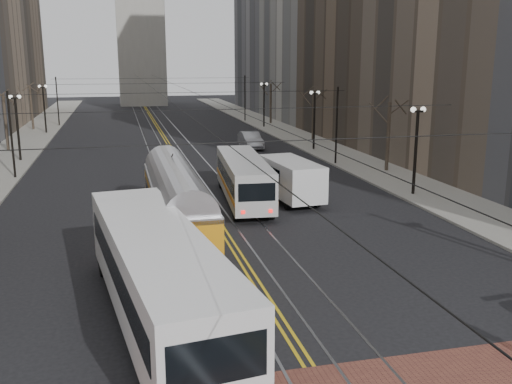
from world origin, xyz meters
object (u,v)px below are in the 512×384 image
streetcar (177,210)px  sedan_silver (251,140)px  cargo_van (291,181)px  sedan_grey (247,172)px  pedestrian_a (252,368)px  rear_bus (243,180)px  transit_bus (158,280)px

streetcar → sedan_silver: streetcar is taller
cargo_van → streetcar: bearing=-146.9°
sedan_grey → pedestrian_a: pedestrian_a is taller
pedestrian_a → rear_bus: bearing=-3.7°
rear_bus → sedan_silver: 22.55m
pedestrian_a → cargo_van: bearing=-11.7°
rear_bus → sedan_silver: (5.53, 21.85, -0.59)m
sedan_silver → cargo_van: bearing=-96.5°
rear_bus → pedestrian_a: bearing=-97.0°
transit_bus → streetcar: transit_bus is taller
rear_bus → cargo_van: size_ratio=1.82×
sedan_silver → transit_bus: bearing=-107.4°
cargo_van → sedan_grey: cargo_van is taller
transit_bus → sedan_grey: bearing=62.5°
transit_bus → cargo_van: bearing=51.2°
sedan_grey → cargo_van: bearing=-87.7°
rear_bus → sedan_silver: size_ratio=2.16×
streetcar → sedan_grey: streetcar is taller
cargo_van → pedestrian_a: bearing=-115.0°
transit_bus → sedan_silver: 39.93m
rear_bus → pedestrian_a: (-4.35, -20.95, -0.59)m
rear_bus → sedan_grey: rear_bus is taller
cargo_van → rear_bus: bearing=163.8°
cargo_van → sedan_grey: (-1.35, 6.81, -0.62)m
sedan_grey → sedan_silver: size_ratio=0.82×
sedan_grey → sedan_silver: sedan_silver is taller
cargo_van → pedestrian_a: cargo_van is taller
rear_bus → pedestrian_a: size_ratio=6.68×
sedan_grey → transit_bus: bearing=-118.7°
rear_bus → sedan_grey: (1.62, 6.24, -0.71)m
streetcar → sedan_grey: (6.50, 13.03, -0.82)m
cargo_van → transit_bus: bearing=-126.4°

